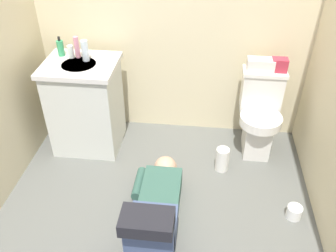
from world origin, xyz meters
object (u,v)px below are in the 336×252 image
bottle_pink (77,47)px  toilet_paper_roll (294,212)px  paper_towel_roll (222,159)px  faucet (84,50)px  vanity_cabinet (86,105)px  tissue_box (261,64)px  toiletry_bag (280,65)px  soap_dispenser (61,48)px  bottle_clear (85,51)px  bottle_white (71,52)px  person_plumber (156,208)px  toilet (259,115)px

bottle_pink → toilet_paper_roll: bottle_pink is taller
bottle_pink → paper_towel_roll: bottle_pink is taller
faucet → toilet_paper_roll: size_ratio=0.91×
vanity_cabinet → bottle_pink: bearing=111.8°
tissue_box → toilet_paper_roll: 1.19m
toiletry_bag → paper_towel_roll: bearing=-134.6°
tissue_box → faucet: bearing=-178.4°
faucet → tissue_box: size_ratio=0.45×
soap_dispenser → bottle_clear: bottle_clear is taller
bottle_pink → bottle_clear: bearing=-31.1°
bottle_white → paper_towel_roll: bearing=-13.8°
tissue_box → bottle_white: 1.56m
person_plumber → paper_towel_roll: bearing=54.4°
soap_dispenser → toilet_paper_roll: soap_dispenser is taller
toilet → bottle_pink: bearing=179.5°
toiletry_bag → toilet_paper_roll: size_ratio=1.13×
bottle_white → person_plumber: bearing=-49.5°
tissue_box → toilet_paper_roll: tissue_box is taller
paper_towel_roll → toilet_paper_roll: paper_towel_roll is taller
person_plumber → toiletry_bag: toiletry_bag is taller
toilet → faucet: size_ratio=7.50×
vanity_cabinet → bottle_clear: size_ratio=4.77×
faucet → soap_dispenser: soap_dispenser is taller
tissue_box → person_plumber: bearing=-124.2°
tissue_box → bottle_white: size_ratio=2.09×
tissue_box → bottle_clear: bearing=-174.9°
toilet_paper_roll → person_plumber: bearing=-169.3°
soap_dispenser → bottle_white: size_ratio=1.57×
toilet → person_plumber: bearing=-128.3°
paper_towel_roll → toilet_paper_roll: bearing=-41.4°
toilet → toilet_paper_roll: toilet is taller
paper_towel_roll → toilet_paper_roll: (0.53, -0.47, -0.06)m
faucet → toiletry_bag: 1.62m
faucet → person_plumber: bearing=-54.2°
vanity_cabinet → soap_dispenser: soap_dispenser is taller
toiletry_bag → soap_dispenser: soap_dispenser is taller
soap_dispenser → bottle_white: soap_dispenser is taller
toiletry_bag → bottle_pink: size_ratio=0.69×
toiletry_bag → soap_dispenser: bearing=-178.1°
tissue_box → vanity_cabinet: bearing=-173.0°
person_plumber → soap_dispenser: bearing=132.8°
soap_dispenser → bottle_pink: bearing=-6.4°
person_plumber → toilet_paper_roll: bearing=10.7°
toilet → soap_dispenser: soap_dispenser is taller
bottle_clear → soap_dispenser: bearing=163.8°
person_plumber → tissue_box: 1.43m
toiletry_bag → paper_towel_roll: toiletry_bag is taller
soap_dispenser → bottle_pink: bottle_pink is taller
bottle_clear → faucet: bearing=115.9°
faucet → toilet_paper_roll: (1.74, -0.84, -0.82)m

